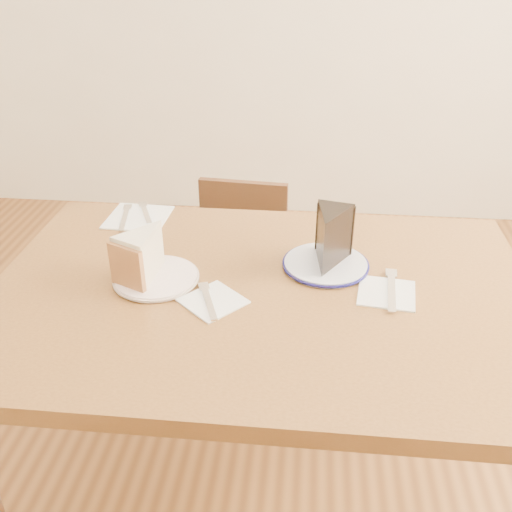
# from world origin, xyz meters

# --- Properties ---
(ground) EXTENTS (4.00, 4.00, 0.00)m
(ground) POSITION_xyz_m (0.00, 0.00, 0.00)
(ground) COLOR #4D2D14
(ground) RESTS_ON ground
(table) EXTENTS (1.20, 0.80, 0.75)m
(table) POSITION_xyz_m (0.00, 0.00, 0.65)
(table) COLOR #4F3015
(table) RESTS_ON ground
(chair_far) EXTENTS (0.38, 0.38, 0.71)m
(chair_far) POSITION_xyz_m (-0.13, 0.58, 0.40)
(chair_far) COLOR black
(chair_far) RESTS_ON ground
(plate_cream) EXTENTS (0.18, 0.18, 0.01)m
(plate_cream) POSITION_xyz_m (-0.24, 0.01, 0.76)
(plate_cream) COLOR white
(plate_cream) RESTS_ON table
(plate_navy) EXTENTS (0.19, 0.19, 0.01)m
(plate_navy) POSITION_xyz_m (0.14, 0.11, 0.76)
(plate_navy) COLOR white
(plate_navy) RESTS_ON table
(carrot_cake) EXTENTS (0.13, 0.14, 0.10)m
(carrot_cake) POSITION_xyz_m (-0.26, 0.02, 0.81)
(carrot_cake) COLOR #F3E7C9
(carrot_cake) RESTS_ON plate_cream
(chocolate_cake) EXTENTS (0.11, 0.14, 0.12)m
(chocolate_cake) POSITION_xyz_m (0.14, 0.10, 0.82)
(chocolate_cake) COLOR black
(chocolate_cake) RESTS_ON plate_navy
(napkin_cream) EXTENTS (0.16, 0.16, 0.00)m
(napkin_cream) POSITION_xyz_m (-0.10, -0.06, 0.75)
(napkin_cream) COLOR white
(napkin_cream) RESTS_ON table
(napkin_navy) EXTENTS (0.13, 0.13, 0.00)m
(napkin_navy) POSITION_xyz_m (0.27, 0.01, 0.75)
(napkin_navy) COLOR white
(napkin_navy) RESTS_ON table
(napkin_spare) EXTENTS (0.17, 0.17, 0.00)m
(napkin_spare) POSITION_xyz_m (-0.37, 0.32, 0.75)
(napkin_spare) COLOR white
(napkin_spare) RESTS_ON table
(fork_cream) EXTENTS (0.06, 0.14, 0.00)m
(fork_cream) POSITION_xyz_m (-0.11, -0.07, 0.76)
(fork_cream) COLOR silver
(fork_cream) RESTS_ON napkin_cream
(knife_navy) EXTENTS (0.03, 0.17, 0.00)m
(knife_navy) POSITION_xyz_m (0.28, 0.01, 0.76)
(knife_navy) COLOR silver
(knife_navy) RESTS_ON napkin_navy
(fork_spare) EXTENTS (0.07, 0.13, 0.00)m
(fork_spare) POSITION_xyz_m (-0.35, 0.34, 0.76)
(fork_spare) COLOR silver
(fork_spare) RESTS_ON napkin_spare
(knife_spare) EXTENTS (0.04, 0.16, 0.00)m
(knife_spare) POSITION_xyz_m (-0.40, 0.30, 0.76)
(knife_spare) COLOR silver
(knife_spare) RESTS_ON napkin_spare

